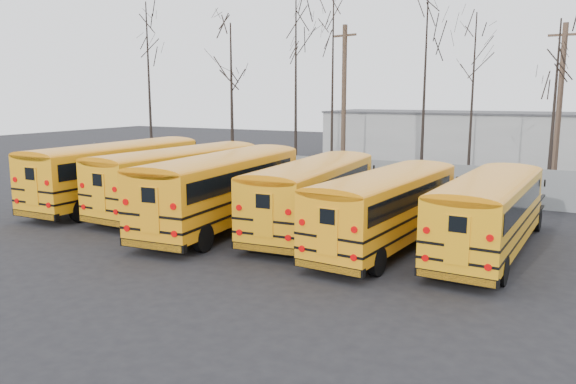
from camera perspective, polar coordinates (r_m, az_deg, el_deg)
The scene contains 18 objects.
ground at distance 21.65m, azimuth -5.42°, elevation -5.03°, with size 120.00×120.00×0.00m, color black.
fence at distance 31.97m, azimuth 6.42°, elevation 1.62°, with size 40.00×0.04×2.00m, color gray.
distant_building at distance 50.50m, azimuth 16.98°, elevation 5.40°, with size 22.00×8.00×4.00m, color #B2B2AD.
bus_a at distance 29.50m, azimuth -16.76°, elevation 2.34°, with size 2.71×11.64×3.25m.
bus_b at distance 27.29m, azimuth -10.78°, elevation 1.85°, with size 3.21×11.28×3.12m.
bus_c at distance 23.61m, azimuth -6.39°, elevation 0.86°, with size 3.43×11.61×3.21m.
bus_d at distance 22.92m, azimuth 2.71°, elevation 0.29°, with size 3.18×10.77×2.98m.
bus_e at distance 20.72m, azimuth 10.14°, elevation -1.04°, with size 3.25×10.44×2.88m.
bus_f at distance 20.77m, azimuth 19.85°, elevation -1.48°, with size 2.83×10.33×2.86m.
utility_pole_left at distance 36.43m, azimuth 5.69°, elevation 9.06°, with size 1.71×0.67×9.86m.
utility_pole_right at distance 33.28m, azimuth 25.82°, elevation 7.50°, with size 1.64×0.29×9.23m.
tree_0 at distance 45.61m, azimuth -13.93°, elevation 10.47°, with size 0.26×0.26×12.51m, color black.
tree_1 at distance 38.08m, azimuth -5.74°, elevation 9.12°, with size 0.26×0.26×10.18m, color black.
tree_2 at distance 39.71m, azimuth 0.80°, elevation 10.83°, with size 0.26×0.26×12.44m, color black.
tree_3 at distance 34.85m, azimuth 4.54°, elevation 10.97°, with size 0.26×0.26×12.49m, color black.
tree_4 at distance 36.45m, azimuth 13.69°, elevation 10.18°, with size 0.26×0.26×11.86m, color black.
tree_5 at distance 34.42m, azimuth 18.18°, elevation 8.57°, with size 0.26×0.26×10.12m, color black.
tree_6 at distance 31.50m, azimuth 25.38°, elevation 7.24°, with size 0.26×0.26×9.25m, color black.
Camera 1 is at (11.54, -17.46, 5.55)m, focal length 35.00 mm.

